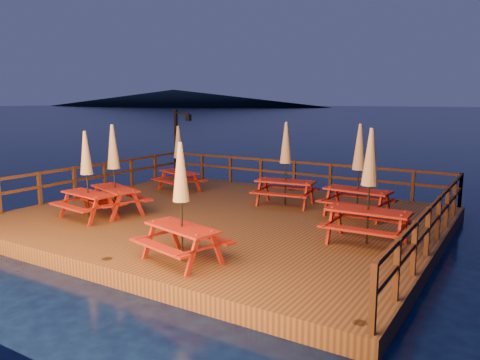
{
  "coord_description": "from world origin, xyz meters",
  "views": [
    {
      "loc": [
        7.58,
        -11.33,
        3.82
      ],
      "look_at": [
        0.18,
        0.6,
        1.39
      ],
      "focal_mm": 35.0,
      "sensor_mm": 36.0,
      "label": 1
    }
  ],
  "objects_px": {
    "lamp_post": "(179,137)",
    "picnic_table_1": "(181,200)",
    "picnic_table_2": "(286,163)",
    "picnic_table_0": "(359,169)"
  },
  "relations": [
    {
      "from": "picnic_table_2",
      "to": "picnic_table_1",
      "type": "bearing_deg",
      "value": -92.26
    },
    {
      "from": "lamp_post",
      "to": "picnic_table_0",
      "type": "height_order",
      "value": "lamp_post"
    },
    {
      "from": "picnic_table_0",
      "to": "picnic_table_1",
      "type": "distance_m",
      "value": 6.07
    },
    {
      "from": "picnic_table_1",
      "to": "picnic_table_2",
      "type": "distance_m",
      "value": 6.02
    },
    {
      "from": "lamp_post",
      "to": "picnic_table_1",
      "type": "height_order",
      "value": "lamp_post"
    },
    {
      "from": "picnic_table_0",
      "to": "picnic_table_2",
      "type": "bearing_deg",
      "value": 179.18
    },
    {
      "from": "lamp_post",
      "to": "picnic_table_2",
      "type": "xyz_separation_m",
      "value": [
        6.35,
        -2.4,
        -0.39
      ]
    },
    {
      "from": "picnic_table_0",
      "to": "lamp_post",
      "type": "bearing_deg",
      "value": 168.14
    },
    {
      "from": "lamp_post",
      "to": "picnic_table_0",
      "type": "relative_size",
      "value": 1.1
    },
    {
      "from": "lamp_post",
      "to": "picnic_table_2",
      "type": "height_order",
      "value": "lamp_post"
    }
  ]
}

